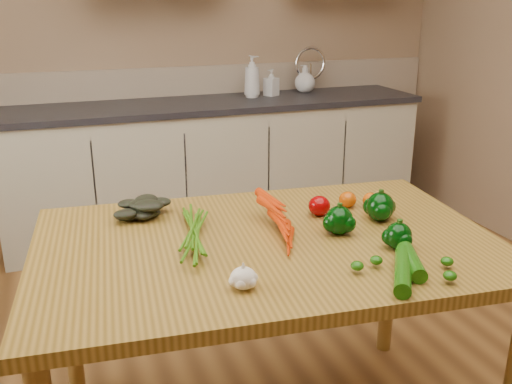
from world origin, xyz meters
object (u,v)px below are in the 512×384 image
Objects in this scene: tomato_b at (348,199)px; soap_bottle_b at (271,83)px; pepper_b at (380,207)px; tomato_a at (319,206)px; table at (267,264)px; tomato_c at (371,200)px; soap_bottle_a at (252,77)px; pepper_a at (339,220)px; pepper_c at (399,236)px; soap_bottle_c at (305,79)px; garlic_bulb at (243,278)px; leafy_greens at (139,202)px; zucchini_b at (403,271)px; zucchini_a at (412,261)px; carrot_bunch at (251,223)px.

soap_bottle_b is at bearing 77.18° from tomato_b.
pepper_b reaches higher than tomato_a.
table is 25.26× the size of tomato_c.
soap_bottle_a reaches higher than tomato_c.
pepper_c is (0.12, -0.17, -0.01)m from pepper_a.
tomato_c is (0.04, 0.12, -0.02)m from pepper_b.
pepper_c is 1.36× the size of tomato_c.
tomato_c is (0.48, 0.15, 0.12)m from table.
soap_bottle_c is 2.84m from garlic_bulb.
pepper_a is 0.95× the size of pepper_b.
leafy_greens is (-1.50, -1.86, -0.14)m from soap_bottle_c.
zucchini_b is (0.44, -0.10, -0.01)m from garlic_bulb.
soap_bottle_c is at bearing 72.47° from zucchini_a.
garlic_bulb is at bearing -146.17° from tomato_c.
pepper_b is (-0.40, -2.12, -0.13)m from soap_bottle_b.
soap_bottle_c is at bearing -21.52° from soap_bottle_a.
pepper_b is at bearing 72.33° from pepper_c.
pepper_a is 0.37× the size of zucchini_b.
zucchini_a is at bearing -40.30° from table.
soap_bottle_b reaches higher than carrot_bunch.
pepper_a is at bearing -93.75° from tomato_a.
table is 24.10× the size of tomato_b.
pepper_b is at bearing -73.95° from tomato_b.
pepper_c is (-0.07, -0.23, -0.01)m from pepper_b.
tomato_b reaches higher than zucchini_b.
carrot_bunch is 2.78× the size of pepper_b.
leafy_greens is 2.14× the size of pepper_b.
carrot_bunch is 0.48m from pepper_b.
leafy_greens is at bearing -63.75° from soap_bottle_b.
soap_bottle_a is 1.55× the size of soap_bottle_b.
carrot_bunch is at bearing 67.72° from garlic_bulb.
table is 15.77× the size of pepper_b.
pepper_b reaches higher than pepper_a.
soap_bottle_c is 2.26m from tomato_a.
tomato_c is (-0.36, -1.99, -0.16)m from soap_bottle_b.
leafy_greens is 2.94× the size of garlic_bulb.
carrot_bunch is at bearing 175.66° from pepper_b.
pepper_a is (0.61, -0.39, -0.01)m from leafy_greens.
zucchini_b is (-0.58, -2.53, -0.16)m from soap_bottle_b.
carrot_bunch is at bearing 160.74° from pepper_a.
pepper_b is (-0.25, -2.10, -0.19)m from soap_bottle_a.
table is at bearing -44.93° from leafy_greens.
table is 0.48m from zucchini_b.
carrot_bunch is at bearing 131.98° from zucchini_a.
pepper_c is at bearing -11.21° from soap_bottle_c.
tomato_b is at bearing 39.41° from garlic_bulb.
pepper_a reaches higher than zucchini_a.
soap_bottle_a is 2.50m from zucchini_a.
soap_bottle_b is at bearing 77.16° from zucchini_b.
zucchini_b is at bearing -133.29° from soap_bottle_a.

